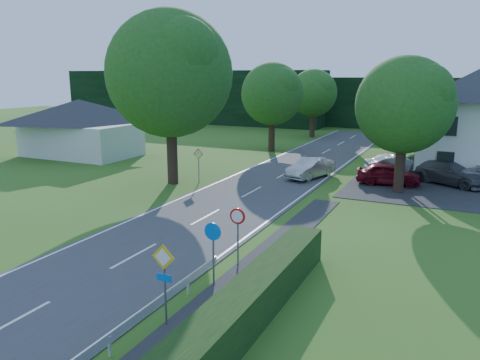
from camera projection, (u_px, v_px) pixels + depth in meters
The scene contains 25 objects.
road at pixel (223, 208), 26.52m from camera, with size 7.00×80.00×0.04m, color #3D3D40.
parking_pad at pixel (459, 182), 32.95m from camera, with size 14.00×16.00×0.04m, color #27282A.
line_edge_left at pixel (175, 201), 27.87m from camera, with size 0.12×80.00×0.01m, color white.
line_edge_right at pixel (277, 214), 25.15m from camera, with size 0.12×80.00×0.01m, color white.
line_centre at pixel (223, 207), 26.51m from camera, with size 0.12×80.00×0.01m, color white, non-canonical shape.
tree_main at pixel (170, 99), 31.27m from camera, with size 9.40×9.40×11.64m, color #254E17, non-canonical shape.
tree_left_far at pixel (272, 107), 45.29m from camera, with size 7.00×7.00×8.58m, color #254E17, non-canonical shape.
tree_right_far at pixel (405, 107), 41.97m from camera, with size 7.40×7.40×9.09m, color #254E17, non-canonical shape.
tree_left_back at pixel (313, 103), 55.71m from camera, with size 6.60×6.60×8.07m, color #254E17, non-canonical shape.
tree_right_back at pixel (403, 109), 49.60m from camera, with size 6.20×6.20×7.56m, color #254E17, non-canonical shape.
tree_right_mid at pixel (403, 126), 29.06m from camera, with size 7.00×7.00×8.58m, color #254E17, non-canonical shape.
treeline_left at pixel (188, 96), 74.36m from camera, with size 44.00×6.00×8.00m, color black.
treeline_right at pixel (433, 104), 62.92m from camera, with size 30.00×5.00×7.00m, color black.
bungalow_left at pixel (81, 127), 43.11m from camera, with size 11.00×6.50×5.20m.
streetlight at pixel (400, 120), 30.97m from camera, with size 2.03×0.18×8.00m.
sign_priority_right at pixel (164, 270), 13.74m from camera, with size 0.78×0.09×2.59m.
sign_roundabout at pixel (213, 242), 16.41m from camera, with size 0.64×0.08×2.37m.
sign_speed_limit at pixel (238, 223), 18.14m from camera, with size 0.64×0.11×2.37m.
sign_priority_left at pixel (198, 158), 32.42m from camera, with size 0.78×0.09×2.44m.
moving_car at pixel (311, 168), 33.99m from camera, with size 1.55×4.44×1.46m, color #B1B0B5.
motorcycle at pixel (314, 166), 36.00m from camera, with size 0.68×1.96×1.03m, color black.
parked_car_red at pixel (388, 174), 31.91m from camera, with size 1.72×4.27×1.46m, color maroon.
parked_car_silver_a at pixel (400, 166), 34.31m from camera, with size 1.70×4.86×1.60m, color #A4A4A8.
parked_car_grey at pixel (449, 172), 32.10m from camera, with size 2.22×5.46×1.59m, color #4F4E54.
parasol at pixel (461, 162), 34.47m from camera, with size 2.35×2.39×2.15m, color #B8100E.
Camera 1 is at (11.82, -2.63, 7.41)m, focal length 35.00 mm.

